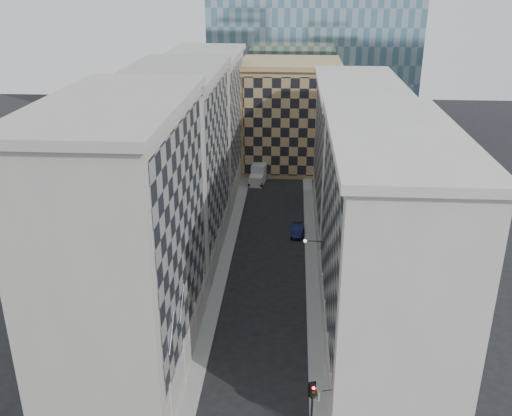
% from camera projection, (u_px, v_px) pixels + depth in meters
% --- Properties ---
extents(sidewalk_west, '(1.50, 100.00, 0.15)m').
position_uv_depth(sidewalk_west, '(224.00, 263.00, 68.78)').
color(sidewalk_west, gray).
rests_on(sidewalk_west, ground).
extents(sidewalk_east, '(1.50, 100.00, 0.15)m').
position_uv_depth(sidewalk_east, '(312.00, 266.00, 68.13)').
color(sidewalk_east, gray).
rests_on(sidewalk_east, ground).
extents(bldg_left_a, '(10.80, 22.80, 23.70)m').
position_uv_depth(bldg_left_a, '(127.00, 242.00, 47.13)').
color(bldg_left_a, '#A69F96').
rests_on(bldg_left_a, ground).
extents(bldg_left_b, '(10.80, 22.80, 22.70)m').
position_uv_depth(bldg_left_b, '(178.00, 165.00, 67.61)').
color(bldg_left_b, gray).
rests_on(bldg_left_b, ground).
extents(bldg_left_c, '(10.80, 22.80, 21.70)m').
position_uv_depth(bldg_left_c, '(206.00, 124.00, 88.10)').
color(bldg_left_c, '#A69F96').
rests_on(bldg_left_c, ground).
extents(bldg_right_a, '(10.80, 26.80, 20.70)m').
position_uv_depth(bldg_right_a, '(384.00, 245.00, 50.04)').
color(bldg_right_a, '#B9B2A9').
rests_on(bldg_right_a, ground).
extents(bldg_right_b, '(10.80, 28.80, 19.70)m').
position_uv_depth(bldg_right_b, '(355.00, 158.00, 75.13)').
color(bldg_right_b, '#B9B2A9').
rests_on(bldg_right_b, ground).
extents(tan_block, '(16.80, 14.80, 18.80)m').
position_uv_depth(tan_block, '(290.00, 115.00, 99.73)').
color(tan_block, tan).
rests_on(tan_block, ground).
extents(church_tower, '(7.20, 7.20, 51.50)m').
position_uv_depth(church_tower, '(282.00, 5.00, 106.19)').
color(church_tower, '#292520').
rests_on(church_tower, ground).
extents(flagpoles_left, '(0.10, 6.33, 2.33)m').
position_uv_depth(flagpoles_left, '(177.00, 317.00, 43.66)').
color(flagpoles_left, gray).
rests_on(flagpoles_left, ground).
extents(bracket_lamp, '(1.98, 0.36, 0.36)m').
position_uv_depth(bracket_lamp, '(307.00, 241.00, 60.32)').
color(bracket_lamp, black).
rests_on(bracket_lamp, ground).
extents(traffic_light, '(0.58, 0.56, 4.73)m').
position_uv_depth(traffic_light, '(312.00, 398.00, 41.84)').
color(traffic_light, black).
rests_on(traffic_light, sidewalk_east).
extents(box_truck, '(2.88, 5.69, 2.99)m').
position_uv_depth(box_truck, '(258.00, 175.00, 95.17)').
color(box_truck, beige).
rests_on(box_truck, ground).
extents(dark_car, '(1.74, 4.28, 1.38)m').
position_uv_depth(dark_car, '(297.00, 230.00, 76.18)').
color(dark_car, '#10173E').
rests_on(dark_car, ground).
extents(shop_sign, '(1.23, 0.69, 0.79)m').
position_uv_depth(shop_sign, '(318.00, 394.00, 41.81)').
color(shop_sign, black).
rests_on(shop_sign, ground).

